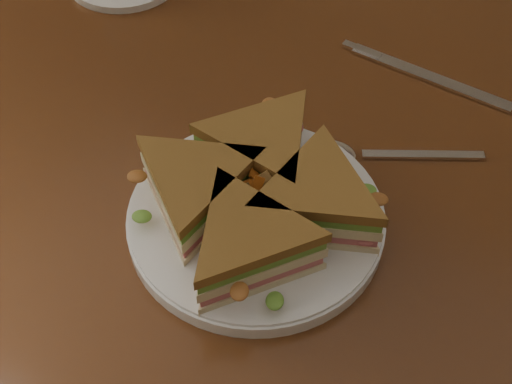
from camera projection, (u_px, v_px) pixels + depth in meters
table at (269, 217)px, 0.83m from camera, size 1.20×0.80×0.75m
plate at (256, 219)px, 0.70m from camera, size 0.25×0.25×0.02m
sandwich_wedges at (256, 195)px, 0.67m from camera, size 0.29×0.29×0.06m
crisps_mound at (256, 198)px, 0.67m from camera, size 0.09×0.09×0.05m
spoon at (355, 153)px, 0.76m from camera, size 0.17×0.09×0.01m
knife at (419, 73)px, 0.84m from camera, size 0.21×0.04×0.00m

